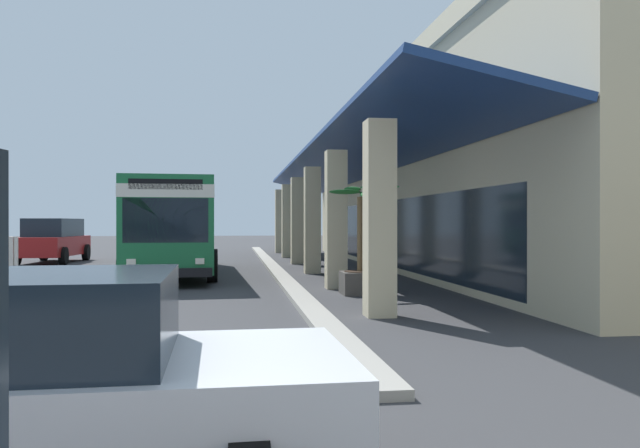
{
  "coord_description": "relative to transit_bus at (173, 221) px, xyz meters",
  "views": [
    {
      "loc": [
        27.52,
        2.04,
        1.79
      ],
      "look_at": [
        5.79,
        5.02,
        1.74
      ],
      "focal_mm": 35.82,
      "sensor_mm": 36.0,
      "label": 1
    }
  ],
  "objects": [
    {
      "name": "transit_bus",
      "position": [
        0.0,
        0.0,
        0.0
      ],
      "size": [
        11.33,
        3.22,
        3.34
      ],
      "color": "#196638",
      "rests_on": "ground"
    },
    {
      "name": "parked_suv_red",
      "position": [
        -6.91,
        -5.88,
        -0.84
      ],
      "size": [
        4.91,
        2.41,
        1.97
      ],
      "color": "maroon",
      "rests_on": "ground"
    },
    {
      "name": "curb_strip",
      "position": [
        -1.87,
        3.64,
        -1.79
      ],
      "size": [
        37.36,
        0.5,
        0.12
      ],
      "primitive_type": "cube",
      "color": "#9E998E",
      "rests_on": "ground"
    },
    {
      "name": "potted_palm",
      "position": [
        7.33,
        5.25,
        -1.23
      ],
      "size": [
        1.5,
        1.77,
        2.76
      ],
      "color": "#4C4742",
      "rests_on": "ground"
    },
    {
      "name": "plaza_building",
      "position": [
        -1.87,
        13.26,
        1.85
      ],
      "size": [
        31.43,
        14.46,
        7.4
      ],
      "color": "#C6B793",
      "rests_on": "ground"
    },
    {
      "name": "ground",
      "position": [
        -4.53,
        8.04,
        -1.85
      ],
      "size": [
        120.0,
        120.0,
        0.0
      ],
      "primitive_type": "plane",
      "color": "#38383A"
    }
  ]
}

